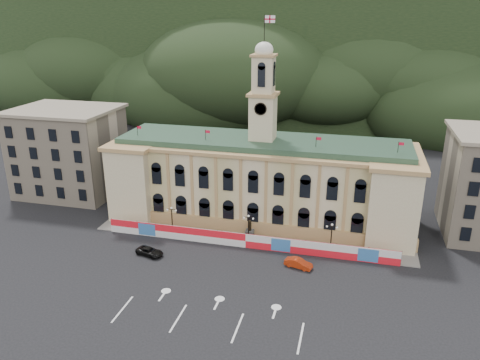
% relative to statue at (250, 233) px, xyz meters
% --- Properties ---
extents(ground, '(260.00, 260.00, 0.00)m').
position_rel_statue_xyz_m(ground, '(0.00, -18.00, -1.19)').
color(ground, black).
rests_on(ground, ground).
extents(lane_markings, '(26.00, 10.00, 0.02)m').
position_rel_statue_xyz_m(lane_markings, '(0.00, -23.00, -1.18)').
color(lane_markings, white).
rests_on(lane_markings, ground).
extents(hill_ridge, '(230.00, 80.00, 64.00)m').
position_rel_statue_xyz_m(hill_ridge, '(0.03, 103.99, 18.30)').
color(hill_ridge, black).
rests_on(hill_ridge, ground).
extents(city_hall, '(56.20, 17.60, 37.10)m').
position_rel_statue_xyz_m(city_hall, '(0.00, 9.63, 6.66)').
color(city_hall, beige).
rests_on(city_hall, ground).
extents(side_building_left, '(21.00, 17.00, 18.60)m').
position_rel_statue_xyz_m(side_building_left, '(-43.00, 12.93, 8.14)').
color(side_building_left, '#C1AF95').
rests_on(side_building_left, ground).
extents(hoarding_fence, '(50.00, 0.44, 2.50)m').
position_rel_statue_xyz_m(hoarding_fence, '(0.06, -2.93, 0.06)').
color(hoarding_fence, red).
rests_on(hoarding_fence, ground).
extents(pavement, '(56.00, 5.50, 0.16)m').
position_rel_statue_xyz_m(pavement, '(0.00, -0.25, -1.11)').
color(pavement, slate).
rests_on(pavement, ground).
extents(statue, '(1.40, 1.40, 3.72)m').
position_rel_statue_xyz_m(statue, '(0.00, 0.00, 0.00)').
color(statue, '#595651').
rests_on(statue, ground).
extents(lamp_left, '(1.96, 0.44, 5.15)m').
position_rel_statue_xyz_m(lamp_left, '(-14.00, -1.00, 1.89)').
color(lamp_left, black).
rests_on(lamp_left, ground).
extents(lamp_center, '(1.96, 0.44, 5.15)m').
position_rel_statue_xyz_m(lamp_center, '(0.00, -1.00, 1.89)').
color(lamp_center, black).
rests_on(lamp_center, ground).
extents(lamp_right, '(1.96, 0.44, 5.15)m').
position_rel_statue_xyz_m(lamp_right, '(14.00, -1.00, 1.89)').
color(lamp_right, black).
rests_on(lamp_right, ground).
extents(red_sedan, '(3.67, 5.12, 1.44)m').
position_rel_statue_xyz_m(red_sedan, '(9.51, -7.35, -0.47)').
color(red_sedan, '#A5280B').
rests_on(red_sedan, ground).
extents(black_suv, '(4.44, 5.74, 1.30)m').
position_rel_statue_xyz_m(black_suv, '(-14.62, -9.45, -0.54)').
color(black_suv, black).
rests_on(black_suv, ground).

